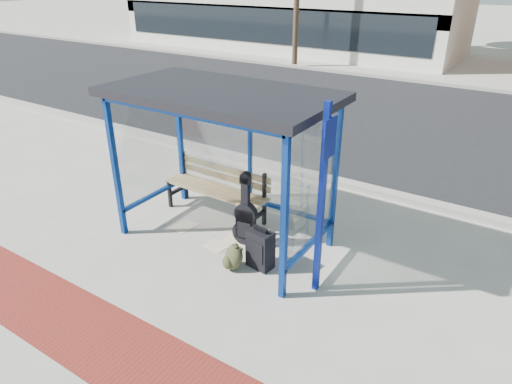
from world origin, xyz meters
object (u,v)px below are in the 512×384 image
Objects in this scene: bench at (217,186)px; guitar_bag at (246,220)px; backpack at (233,258)px; suitcase at (260,249)px.

bench is 1.13m from guitar_bag.
bench is 1.73m from backpack.
guitar_bag reaches higher than bench.
bench is at bearing 156.20° from suitcase.
guitar_bag is (0.98, -0.56, -0.11)m from bench.
backpack is at bearing -44.14° from bench.
suitcase is at bearing -47.35° from guitar_bag.
suitcase reaches higher than backpack.
guitar_bag is at bearing 151.10° from suitcase.
suitcase is (0.52, -0.40, -0.12)m from guitar_bag.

